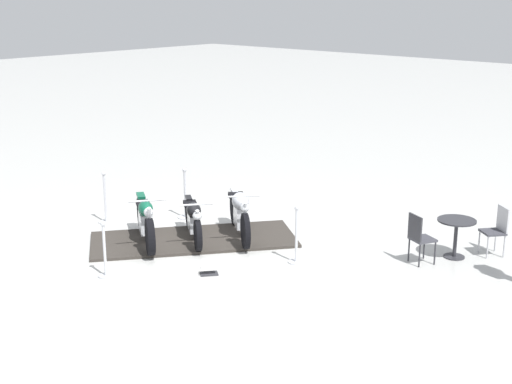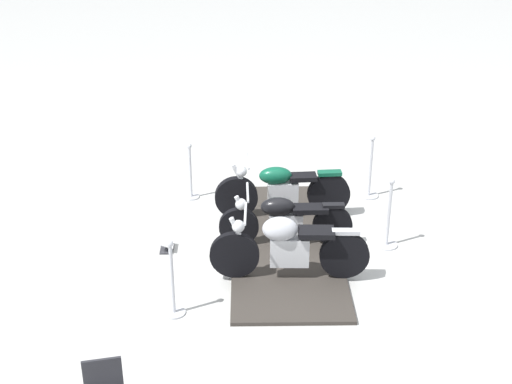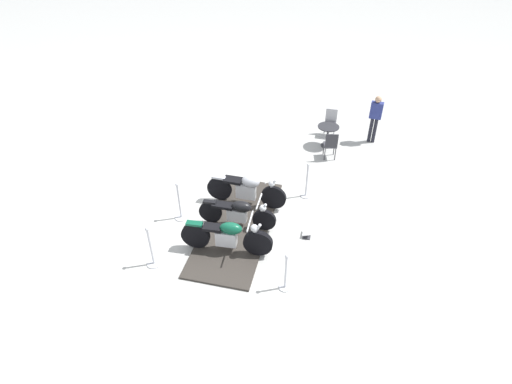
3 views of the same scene
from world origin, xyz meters
name	(u,v)px [view 1 (image 1 of 3)]	position (x,y,z in m)	size (l,w,h in m)	color
ground_plane	(194,241)	(0.00, 0.00, 0.00)	(80.00, 80.00, 0.00)	silver
display_platform	(194,240)	(0.00, 0.00, 0.03)	(4.10, 1.65, 0.06)	#38332D
motorcycle_forest	(146,220)	(0.55, 0.78, 0.52)	(1.95, 1.34, 1.04)	black
motorcycle_black	(193,218)	(-0.03, 0.02, 0.49)	(1.72, 1.29, 0.90)	black
motorcycle_chrome	(240,212)	(-0.60, -0.74, 0.57)	(1.84, 1.48, 1.03)	black
stanchion_left_mid	(185,203)	(1.27, -0.94, 0.35)	(0.35, 0.35, 1.15)	silver
stanchion_right_rear	(296,243)	(-2.31, -0.46, 0.38)	(0.30, 0.30, 1.11)	silver
stanchion_left_front	(106,207)	(2.31, 0.46, 0.36)	(0.35, 0.35, 1.15)	silver
stanchion_right_front	(105,257)	(-0.23, 2.34, 0.37)	(0.28, 0.28, 1.03)	silver
info_placard	(209,271)	(-1.52, 1.04, 0.06)	(0.35, 0.37, 0.18)	#333338
cafe_table	(456,229)	(-4.37, -2.70, 0.56)	(0.73, 0.73, 0.75)	#2D2D33
cafe_chair_near_table	(419,236)	(-4.02, -1.95, 0.54)	(0.53, 0.53, 0.96)	#2D2D33
cafe_chair_across_table	(497,228)	(-4.88, -3.35, 0.54)	(0.56, 0.56, 0.96)	#B7B7BC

